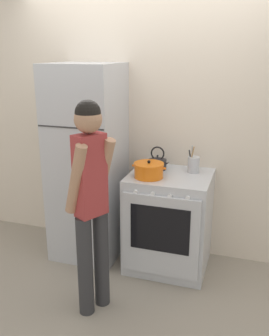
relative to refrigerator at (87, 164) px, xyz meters
The scene contains 8 objects.
ground_plane 1.11m from the refrigerator, 31.09° to the left, with size 14.00×14.00×0.00m, color gray.
wall_back 0.70m from the refrigerator, 33.48° to the left, with size 10.00×0.06×2.55m.
refrigerator is the anchor object (origin of this frame).
stove_range 0.94m from the refrigerator, ahead, with size 0.73×0.68×0.91m.
dutch_oven_pot 0.66m from the refrigerator, 11.81° to the right, with size 0.30×0.26×0.16m.
tea_kettle 0.67m from the refrigerator, 10.17° to the left, with size 0.21×0.17×0.22m.
utensil_jar 1.00m from the refrigerator, ahead, with size 0.11×0.11×0.25m.
person 0.90m from the refrigerator, 63.50° to the right, with size 0.37×0.41×1.65m.
Camera 1 is at (0.97, -3.43, 1.97)m, focal length 40.00 mm.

